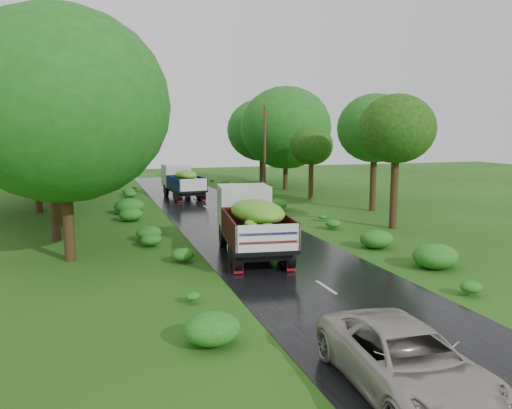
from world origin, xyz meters
name	(u,v)px	position (x,y,z in m)	size (l,w,h in m)	color
ground	(326,288)	(0.00, 0.00, 0.00)	(120.00, 120.00, 0.00)	#1A440E
road	(277,255)	(0.00, 5.00, 0.01)	(6.50, 80.00, 0.02)	black
road_lines	(270,249)	(0.00, 6.00, 0.02)	(0.12, 69.60, 0.00)	#BFB78C
truck_near	(251,218)	(-1.07, 5.47, 1.64)	(3.31, 7.16, 2.90)	black
truck_far	(182,180)	(-0.73, 25.84, 1.50)	(2.83, 6.51, 2.66)	black
car	(406,361)	(-1.58, -7.03, 0.72)	(2.32, 5.04, 1.40)	#A39A91
utility_pole	(265,151)	(5.92, 24.00, 3.88)	(1.31, 0.36, 7.54)	#382616
trees_left	(55,113)	(-10.06, 21.78, 6.72)	(7.06, 32.89, 9.86)	black
trees_right	(300,131)	(9.64, 25.33, 5.53)	(5.34, 30.78, 7.70)	black
shrubs	(226,215)	(0.00, 14.00, 0.35)	(11.90, 44.00, 0.70)	#145516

